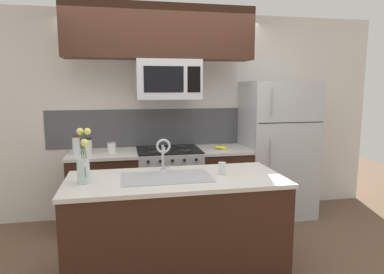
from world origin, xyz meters
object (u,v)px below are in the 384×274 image
(stove_range, at_px, (169,186))
(storage_jar_medium, at_px, (88,146))
(banana_bunch, at_px, (221,147))
(flower_vase, at_px, (84,166))
(storage_jar_tall, at_px, (76,145))
(microwave, at_px, (168,80))
(refrigerator, at_px, (277,149))
(storage_jar_short, at_px, (112,147))
(drinking_glass, at_px, (222,168))
(sink_faucet, at_px, (163,150))

(stove_range, height_order, storage_jar_medium, storage_jar_medium)
(banana_bunch, distance_m, flower_vase, 1.94)
(stove_range, xyz_separation_m, storage_jar_tall, (-1.07, -0.02, 0.56))
(stove_range, distance_m, banana_bunch, 0.80)
(microwave, height_order, refrigerator, microwave)
(storage_jar_tall, height_order, banana_bunch, storage_jar_tall)
(stove_range, relative_size, storage_jar_short, 7.93)
(storage_jar_tall, relative_size, flower_vase, 0.49)
(microwave, xyz_separation_m, storage_jar_short, (-0.67, 0.02, -0.79))
(storage_jar_short, bearing_deg, drinking_glass, -51.55)
(storage_jar_medium, bearing_deg, drinking_glass, -44.54)
(storage_jar_tall, relative_size, sink_faucet, 0.71)
(refrigerator, bearing_deg, storage_jar_short, -179.47)
(stove_range, bearing_deg, storage_jar_medium, -179.45)
(microwave, bearing_deg, storage_jar_medium, 179.27)
(refrigerator, bearing_deg, stove_range, -179.19)
(banana_bunch, relative_size, flower_vase, 0.43)
(microwave, distance_m, banana_bunch, 1.05)
(stove_range, xyz_separation_m, flower_vase, (-0.85, -1.28, 0.59))
(storage_jar_tall, bearing_deg, drinking_glass, -41.51)
(microwave, distance_m, refrigerator, 1.68)
(microwave, bearing_deg, storage_jar_short, 178.19)
(banana_bunch, height_order, drinking_glass, drinking_glass)
(sink_faucet, bearing_deg, microwave, 79.63)
(stove_range, relative_size, banana_bunch, 4.89)
(refrigerator, height_order, sink_faucet, refrigerator)
(storage_jar_short, xyz_separation_m, banana_bunch, (1.32, -0.06, -0.04))
(stove_range, height_order, banana_bunch, banana_bunch)
(refrigerator, height_order, storage_jar_tall, refrigerator)
(flower_vase, bearing_deg, storage_jar_short, 81.97)
(banana_bunch, xyz_separation_m, sink_faucet, (-0.83, -0.97, 0.18))
(drinking_glass, bearing_deg, refrigerator, 48.46)
(storage_jar_medium, height_order, storage_jar_short, storage_jar_medium)
(refrigerator, distance_m, sink_faucet, 1.94)
(microwave, xyz_separation_m, banana_bunch, (0.65, -0.04, -0.83))
(storage_jar_tall, distance_m, banana_bunch, 1.72)
(storage_jar_tall, bearing_deg, storage_jar_medium, 4.76)
(sink_faucet, height_order, drinking_glass, sink_faucet)
(microwave, bearing_deg, refrigerator, 1.65)
(drinking_glass, xyz_separation_m, flower_vase, (-1.16, -0.04, 0.09))
(drinking_glass, bearing_deg, storage_jar_medium, 135.46)
(stove_range, height_order, flower_vase, flower_vase)
(sink_faucet, distance_m, flower_vase, 0.71)
(microwave, distance_m, storage_jar_tall, 1.30)
(flower_vase, bearing_deg, sink_faucet, 19.97)
(microwave, xyz_separation_m, refrigerator, (1.42, 0.04, -0.89))
(flower_vase, bearing_deg, banana_bunch, 39.05)
(refrigerator, bearing_deg, banana_bunch, -174.13)
(banana_bunch, distance_m, sink_faucet, 1.29)
(stove_range, bearing_deg, flower_vase, -123.80)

